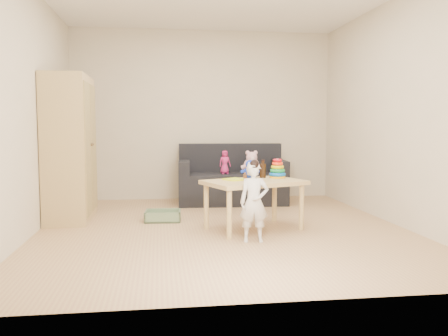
{
  "coord_description": "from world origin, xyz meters",
  "views": [
    {
      "loc": [
        -0.69,
        -5.13,
        1.13
      ],
      "look_at": [
        0.05,
        0.25,
        0.65
      ],
      "focal_mm": 38.0,
      "sensor_mm": 36.0,
      "label": 1
    }
  ],
  "objects": [
    {
      "name": "toddler",
      "position": [
        0.22,
        -0.64,
        0.38
      ],
      "size": [
        0.3,
        0.21,
        0.76
      ],
      "primitive_type": "imported",
      "rotation": [
        0.0,
        0.0,
        -0.09
      ],
      "color": "silver",
      "rests_on": "ground"
    },
    {
      "name": "yellow_book",
      "position": [
        0.13,
        -0.04,
        0.55
      ],
      "size": [
        0.28,
        0.28,
        0.02
      ],
      "primitive_type": "cube",
      "rotation": [
        0.0,
        0.0,
        0.55
      ],
      "color": "#E2F219",
      "rests_on": "play_table"
    },
    {
      "name": "brown_bottle",
      "position": [
        0.49,
        0.15,
        0.63
      ],
      "size": [
        0.07,
        0.07,
        0.21
      ],
      "color": "black",
      "rests_on": "play_table"
    },
    {
      "name": "blue_plush",
      "position": [
        0.33,
        0.1,
        0.65
      ],
      "size": [
        0.2,
        0.18,
        0.21
      ],
      "primitive_type": null,
      "rotation": [
        0.0,
        0.0,
        0.23
      ],
      "color": "#1634CD",
      "rests_on": "play_table"
    },
    {
      "name": "storage_bin",
      "position": [
        -0.65,
        0.5,
        0.06
      ],
      "size": [
        0.44,
        0.34,
        0.13
      ],
      "primitive_type": null,
      "rotation": [
        0.0,
        0.0,
        -0.07
      ],
      "color": "#69825E",
      "rests_on": "ground"
    },
    {
      "name": "ring_stacker",
      "position": [
        0.64,
        0.1,
        0.63
      ],
      "size": [
        0.19,
        0.19,
        0.22
      ],
      "color": "#FFB40D",
      "rests_on": "play_table"
    },
    {
      "name": "wooden_figure",
      "position": [
        0.22,
        -0.17,
        0.59
      ],
      "size": [
        0.05,
        0.04,
        0.1
      ],
      "primitive_type": null,
      "rotation": [
        0.0,
        0.0,
        0.39
      ],
      "color": "brown",
      "rests_on": "play_table"
    },
    {
      "name": "wardrobe",
      "position": [
        -1.75,
        0.73,
        0.86
      ],
      "size": [
        0.48,
        0.96,
        1.73
      ],
      "primitive_type": "cube",
      "color": "tan",
      "rests_on": "ground"
    },
    {
      "name": "play_table",
      "position": [
        0.33,
        -0.11,
        0.27
      ],
      "size": [
        1.19,
        0.97,
        0.54
      ],
      "primitive_type": "cube",
      "rotation": [
        0.0,
        0.0,
        0.36
      ],
      "color": "tan",
      "rests_on": "ground"
    },
    {
      "name": "pink_bear",
      "position": [
        0.64,
        1.63,
        0.58
      ],
      "size": [
        0.31,
        0.28,
        0.29
      ],
      "primitive_type": null,
      "rotation": [
        0.0,
        0.0,
        -0.33
      ],
      "color": "#FFBBC8",
      "rests_on": "sofa"
    },
    {
      "name": "doll",
      "position": [
        0.25,
        1.65,
        0.61
      ],
      "size": [
        0.19,
        0.15,
        0.33
      ],
      "primitive_type": "imported",
      "rotation": [
        0.0,
        0.0,
        0.2
      ],
      "color": "#CB266E",
      "rests_on": "sofa"
    },
    {
      "name": "sofa",
      "position": [
        0.37,
        1.7,
        0.22
      ],
      "size": [
        1.6,
        0.86,
        0.44
      ],
      "primitive_type": "cube",
      "rotation": [
        0.0,
        0.0,
        -0.05
      ],
      "color": "black",
      "rests_on": "ground"
    },
    {
      "name": "room",
      "position": [
        0.0,
        0.0,
        1.3
      ],
      "size": [
        4.5,
        4.5,
        4.5
      ],
      "color": "tan",
      "rests_on": "ground"
    }
  ]
}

